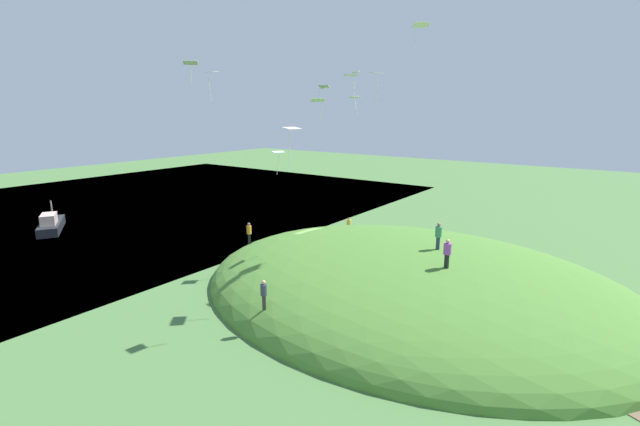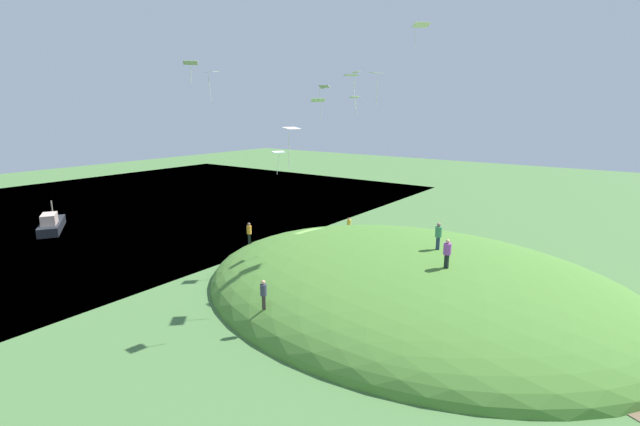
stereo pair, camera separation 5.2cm
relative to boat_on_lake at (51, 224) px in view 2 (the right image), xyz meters
The scene contains 21 objects.
ground_plane 28.79m from the boat_on_lake, 17.05° to the left, with size 160.00×160.00×0.00m, color #47703A.
lake_water 10.38m from the boat_on_lake, 125.28° to the left, with size 55.53×80.00×0.40m, color #3D5288.
grass_hill 37.26m from the boat_on_lake, 11.22° to the left, with size 30.41×23.86×6.48m, color #497A2F.
boat_on_lake is the anchor object (origin of this frame).
person_watching_kites 39.08m from the boat_on_lake, 11.17° to the left, with size 0.50×0.50×1.80m.
person_near_shore 30.55m from the boat_on_lake, 34.67° to the left, with size 0.58×0.58×1.57m.
person_on_hilltop 23.82m from the boat_on_lake, 12.96° to the left, with size 0.54×0.54×1.79m.
person_with_child 40.23m from the boat_on_lake, ahead, with size 0.55×0.55×1.74m.
person_walking_path 32.68m from the boat_on_lake, ahead, with size 0.51×0.51×1.70m.
kite_0 40.28m from the boat_on_lake, 15.90° to the left, with size 1.28×1.29×1.66m.
kite_1 34.67m from the boat_on_lake, ahead, with size 0.74×0.96×2.15m.
kite_2 31.87m from the boat_on_lake, 14.70° to the left, with size 1.17×1.16×1.67m.
kite_3 30.90m from the boat_on_lake, 33.83° to the left, with size 0.57×0.72×1.19m.
kite_4 31.27m from the boat_on_lake, 28.02° to the left, with size 1.08×0.86×1.38m.
kite_5 26.93m from the boat_on_lake, 16.91° to the left, with size 1.04×1.16×1.92m.
kite_6 34.24m from the boat_on_lake, 29.37° to the left, with size 0.85×1.00×1.52m.
kite_7 36.87m from the boat_on_lake, 11.88° to the left, with size 0.82×0.98×2.11m.
kite_8 36.32m from the boat_on_lake, ahead, with size 1.35×1.37×2.03m.
kite_9 26.88m from the boat_on_lake, ahead, with size 0.89×0.65×2.07m.
kite_10 28.36m from the boat_on_lake, ahead, with size 1.07×1.06×1.37m.
kite_11 34.58m from the boat_on_lake, 14.36° to the left, with size 0.76×0.89×1.31m.
Camera 2 is at (20.79, -27.90, 12.11)m, focal length 24.97 mm.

